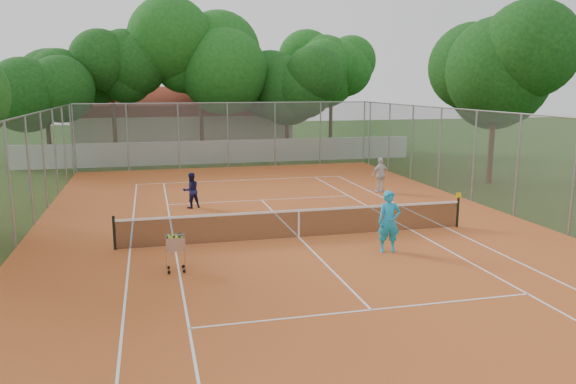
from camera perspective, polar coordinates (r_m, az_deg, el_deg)
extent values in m
plane|color=#19390F|center=(18.97, 1.10, -4.69)|extent=(120.00, 120.00, 0.00)
cube|color=#BB5824|center=(18.97, 1.10, -4.66)|extent=(18.00, 34.00, 0.02)
cube|color=white|center=(18.97, 1.10, -4.62)|extent=(10.98, 23.78, 0.01)
cube|color=black|center=(18.84, 1.10, -3.19)|extent=(11.88, 0.10, 0.98)
cube|color=slate|center=(18.54, 1.12, 1.28)|extent=(18.00, 34.00, 4.00)
cube|color=silver|center=(37.21, -6.52, 4.08)|extent=(26.00, 0.30, 1.50)
cube|color=beige|center=(46.82, -10.63, 7.12)|extent=(16.40, 9.00, 4.40)
cube|color=#0D340E|center=(39.94, -7.23, 10.64)|extent=(29.00, 19.00, 10.00)
imported|color=#189ACF|center=(17.41, 10.22, -2.98)|extent=(0.76, 0.56, 1.90)
imported|color=#161744|center=(23.65, -9.82, 0.16)|extent=(0.87, 0.77, 1.48)
imported|color=silver|center=(27.12, 9.39, 1.74)|extent=(1.05, 0.62, 1.68)
cube|color=#B1B1B8|center=(15.74, -11.36, -6.00)|extent=(0.64, 0.64, 1.11)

